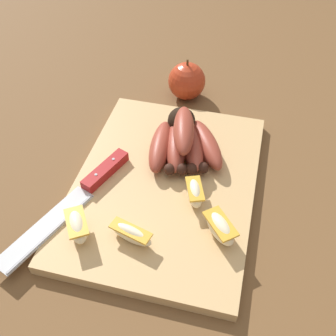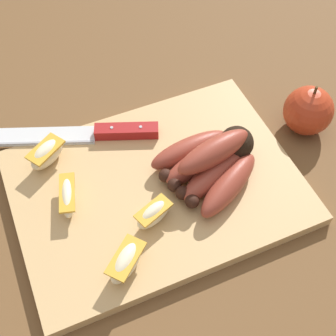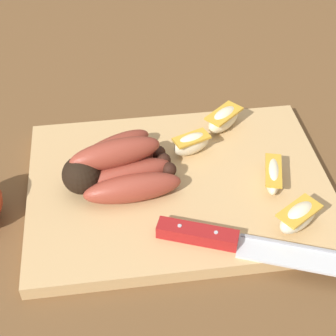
{
  "view_description": "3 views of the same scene",
  "coord_description": "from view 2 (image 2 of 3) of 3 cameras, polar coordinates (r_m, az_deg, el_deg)",
  "views": [
    {
      "loc": [
        -0.44,
        -0.13,
        0.55
      ],
      "look_at": [
        0.03,
        -0.01,
        0.03
      ],
      "focal_mm": 43.93,
      "sensor_mm": 36.0,
      "label": 1
    },
    {
      "loc": [
        -0.12,
        -0.36,
        0.58
      ],
      "look_at": [
        0.03,
        -0.0,
        0.04
      ],
      "focal_mm": 49.46,
      "sensor_mm": 36.0,
      "label": 2
    },
    {
      "loc": [
        0.1,
        0.5,
        0.52
      ],
      "look_at": [
        0.03,
        -0.0,
        0.05
      ],
      "focal_mm": 56.14,
      "sensor_mm": 36.0,
      "label": 3
    }
  ],
  "objects": [
    {
      "name": "cutting_board",
      "position": [
        0.69,
        -1.45,
        -2.38
      ],
      "size": [
        0.41,
        0.3,
        0.02
      ],
      "primitive_type": "cube",
      "color": "tan",
      "rests_on": "ground_plane"
    },
    {
      "name": "chefs_knife",
      "position": [
        0.74,
        -8.87,
        4.27
      ],
      "size": [
        0.27,
        0.13,
        0.02
      ],
      "color": "silver",
      "rests_on": "cutting_board"
    },
    {
      "name": "ground_plane",
      "position": [
        0.7,
        -2.7,
        -2.67
      ],
      "size": [
        6.0,
        6.0,
        0.0
      ],
      "primitive_type": "plane",
      "color": "brown"
    },
    {
      "name": "apple_wedge_middle",
      "position": [
        0.71,
        -14.71,
        1.71
      ],
      "size": [
        0.07,
        0.06,
        0.04
      ],
      "color": "beige",
      "rests_on": "cutting_board"
    },
    {
      "name": "apple_wedge_near",
      "position": [
        0.6,
        -5.16,
        -11.36
      ],
      "size": [
        0.07,
        0.06,
        0.03
      ],
      "color": "beige",
      "rests_on": "cutting_board"
    },
    {
      "name": "whole_apple",
      "position": [
        0.78,
        16.9,
        6.79
      ],
      "size": [
        0.08,
        0.08,
        0.09
      ],
      "color": "#AD3319",
      "rests_on": "ground_plane"
    },
    {
      "name": "apple_wedge_extra",
      "position": [
        0.67,
        -12.23,
        -3.35
      ],
      "size": [
        0.04,
        0.07,
        0.03
      ],
      "color": "beige",
      "rests_on": "cutting_board"
    },
    {
      "name": "apple_wedge_far",
      "position": [
        0.63,
        -1.78,
        -5.69
      ],
      "size": [
        0.06,
        0.04,
        0.03
      ],
      "color": "beige",
      "rests_on": "cutting_board"
    },
    {
      "name": "banana_bunch",
      "position": [
        0.67,
        5.48,
        0.75
      ],
      "size": [
        0.16,
        0.15,
        0.07
      ],
      "color": "black",
      "rests_on": "cutting_board"
    }
  ]
}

